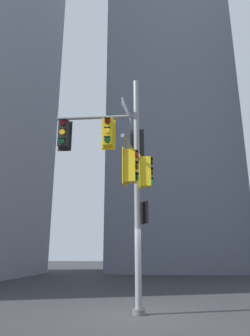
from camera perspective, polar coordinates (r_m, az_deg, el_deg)
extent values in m
plane|color=#38383A|center=(9.92, 2.62, -26.08)|extent=(120.00, 120.00, 0.00)
cube|color=slate|center=(38.52, 8.01, 15.41)|extent=(12.80, 12.80, 43.29)
cylinder|color=gray|center=(9.99, 2.34, -3.37)|extent=(0.20, 0.20, 7.84)
cylinder|color=#595B5E|center=(9.90, 2.61, -25.63)|extent=(0.36, 0.36, 0.16)
cylinder|color=gray|center=(10.96, -5.47, 9.51)|extent=(2.89, 0.20, 0.11)
cylinder|color=gray|center=(9.28, 1.04, 3.86)|extent=(0.36, 2.08, 0.11)
cube|color=yellow|center=(10.83, -3.11, 6.31)|extent=(0.48, 0.04, 1.14)
cube|color=yellow|center=(10.66, -3.25, 6.70)|extent=(0.35, 0.35, 1.00)
cylinder|color=#360605|center=(10.62, -3.36, 8.85)|extent=(0.20, 0.07, 0.20)
cube|color=black|center=(10.66, -3.35, 9.45)|extent=(0.22, 0.08, 0.02)
cylinder|color=yellow|center=(10.47, -3.39, 7.11)|extent=(0.20, 0.07, 0.20)
cube|color=black|center=(10.52, -3.39, 7.73)|extent=(0.22, 0.08, 0.02)
cylinder|color=#06311C|center=(10.34, -3.42, 5.33)|extent=(0.20, 0.07, 0.20)
cube|color=black|center=(10.38, -3.42, 5.96)|extent=(0.22, 0.08, 0.02)
cube|color=black|center=(11.14, -11.27, 5.96)|extent=(0.48, 0.04, 1.14)
cube|color=black|center=(10.97, -11.54, 6.33)|extent=(0.35, 0.35, 1.00)
cylinder|color=#360605|center=(10.93, -11.72, 8.42)|extent=(0.20, 0.07, 0.20)
cube|color=black|center=(10.98, -11.69, 9.00)|extent=(0.22, 0.08, 0.02)
cylinder|color=yellow|center=(10.80, -11.82, 6.72)|extent=(0.20, 0.07, 0.20)
cube|color=black|center=(10.84, -11.80, 7.32)|extent=(0.22, 0.08, 0.02)
cylinder|color=#06311C|center=(10.67, -11.93, 4.98)|extent=(0.20, 0.07, 0.20)
cube|color=black|center=(10.71, -11.90, 5.60)|extent=(0.22, 0.08, 0.02)
cube|color=gold|center=(9.13, -0.10, 0.22)|extent=(0.09, 0.48, 1.14)
cube|color=gold|center=(9.09, 1.06, 0.30)|extent=(0.38, 0.38, 1.00)
cylinder|color=red|center=(9.16, 2.28, 2.48)|extent=(0.08, 0.21, 0.20)
cube|color=black|center=(9.20, 2.30, 3.20)|extent=(0.10, 0.23, 0.02)
cylinder|color=#3C2C06|center=(9.06, 2.30, 0.38)|extent=(0.08, 0.21, 0.20)
cube|color=black|center=(9.09, 2.33, 1.11)|extent=(0.10, 0.23, 0.02)
cylinder|color=#06311C|center=(8.96, 2.32, -1.77)|extent=(0.08, 0.21, 0.20)
cube|color=black|center=(8.99, 2.35, -1.02)|extent=(0.10, 0.23, 0.02)
cube|color=yellow|center=(10.09, 2.94, -0.82)|extent=(0.04, 0.48, 1.14)
cube|color=yellow|center=(10.08, 4.01, -0.78)|extent=(0.35, 0.35, 1.00)
cylinder|color=#360605|center=(10.17, 5.10, 1.16)|extent=(0.06, 0.20, 0.20)
cube|color=black|center=(10.20, 5.12, 1.81)|extent=(0.08, 0.22, 0.02)
cylinder|color=#3C2C06|center=(10.07, 5.15, -0.74)|extent=(0.06, 0.20, 0.20)
cube|color=black|center=(10.10, 5.17, -0.08)|extent=(0.08, 0.22, 0.02)
cylinder|color=#19C672|center=(9.99, 5.20, -2.68)|extent=(0.06, 0.20, 0.20)
cube|color=black|center=(10.01, 5.22, -2.01)|extent=(0.08, 0.22, 0.02)
cube|color=black|center=(10.51, 2.35, 4.41)|extent=(0.48, 0.07, 1.14)
cube|color=black|center=(10.69, 2.51, 4.06)|extent=(0.37, 0.37, 1.00)
cylinder|color=red|center=(11.00, 2.65, 5.43)|extent=(0.20, 0.08, 0.20)
cube|color=black|center=(11.05, 2.65, 6.00)|extent=(0.23, 0.09, 0.02)
cylinder|color=#3C2C06|center=(10.88, 2.68, 3.71)|extent=(0.20, 0.08, 0.20)
cube|color=black|center=(10.92, 2.67, 4.29)|extent=(0.23, 0.09, 0.02)
cylinder|color=#06311C|center=(10.77, 2.70, 1.95)|extent=(0.20, 0.08, 0.20)
cube|color=black|center=(10.81, 2.70, 2.55)|extent=(0.23, 0.09, 0.02)
cube|color=white|center=(10.98, 0.34, 10.70)|extent=(0.17, 1.63, 0.28)
cube|color=#19479E|center=(10.98, 0.34, 10.70)|extent=(0.16, 1.59, 0.24)
cube|color=red|center=(10.32, 2.90, -0.48)|extent=(0.58, 0.29, 0.80)
cube|color=white|center=(10.32, 2.90, -0.48)|extent=(0.55, 0.27, 0.76)
cube|color=black|center=(9.95, 3.52, -8.49)|extent=(0.34, 0.51, 0.72)
cube|color=white|center=(9.95, 3.52, -8.49)|extent=(0.31, 0.48, 0.68)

